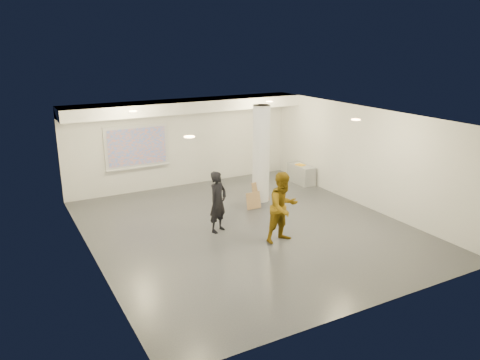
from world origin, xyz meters
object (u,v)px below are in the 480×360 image
column (261,154)px  credenza (301,174)px  woman (218,202)px  projection_screen (137,147)px  man (283,207)px

column → credenza: column is taller
column → credenza: bearing=22.4°
credenza → woman: woman is taller
projection_screen → column: bearing=-40.6°
projection_screen → man: bearing=-70.4°
man → woman: bearing=123.7°
woman → column: bearing=7.9°
woman → man: man is taller
projection_screen → woman: (0.84, -4.24, -0.71)m
column → credenza: 2.67m
projection_screen → woman: 4.38m
projection_screen → credenza: size_ratio=1.87×
projection_screen → man: projection_screen is taller
credenza → woman: size_ratio=0.69×
column → woman: 2.84m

